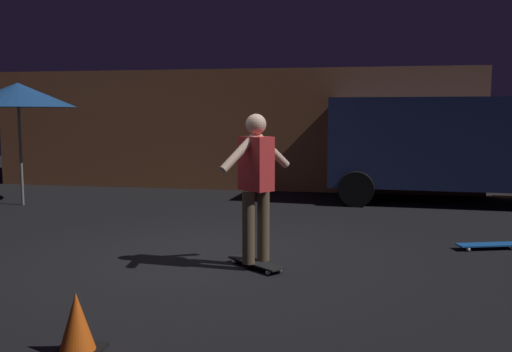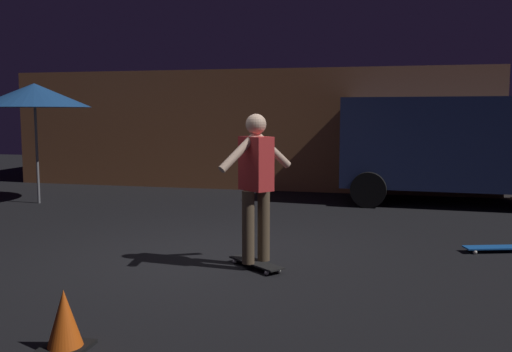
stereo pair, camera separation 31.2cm
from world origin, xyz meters
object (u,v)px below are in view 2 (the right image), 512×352
skateboard_spare (495,248)px  skater (256,177)px  skateboard_ridden (256,263)px  parked_van (467,143)px  traffic_cone (65,322)px  patio_umbrella (34,95)px

skateboard_spare → skater: bearing=-152.8°
skateboard_ridden → skateboard_spare: 3.11m
skateboard_ridden → skater: size_ratio=0.44×
skateboard_ridden → parked_van: bearing=62.2°
skater → traffic_cone: size_ratio=3.63×
parked_van → patio_umbrella: patio_umbrella is taller
parked_van → patio_umbrella: 8.31m
skateboard_spare → patio_umbrella: bearing=165.5°
parked_van → patio_umbrella: bearing=-166.6°
parked_van → skater: 6.10m
skateboard_ridden → traffic_cone: bearing=-108.8°
skateboard_spare → skater: (-2.76, -1.42, 0.98)m
skateboard_spare → skater: 3.26m
patio_umbrella → skater: patio_umbrella is taller
skateboard_ridden → patio_umbrella: bearing=146.1°
skateboard_spare → traffic_cone: size_ratio=1.75×
skateboard_spare → traffic_cone: traffic_cone is taller
traffic_cone → skateboard_ridden: bearing=71.2°
skateboard_spare → skater: skater is taller
skater → skateboard_spare: bearing=27.2°
patio_umbrella → traffic_cone: (4.33, -5.98, -1.86)m
skateboard_ridden → skateboard_spare: (2.76, 1.42, 0.00)m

